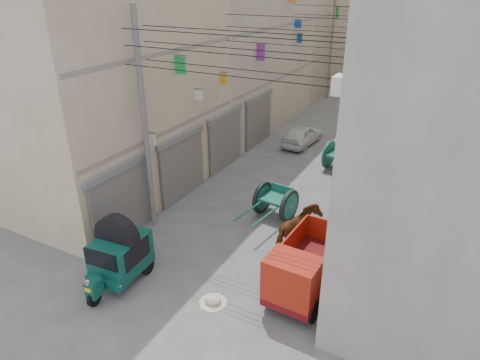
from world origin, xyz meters
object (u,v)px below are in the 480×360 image
Objects in this scene: horse at (298,231)px; tonga_cart at (276,201)px; distant_car_white at (302,135)px; auto_rickshaw at (119,252)px; second_cart at (343,157)px; feed_sack at (213,299)px; mini_truck at (302,274)px; distant_car_grey at (383,97)px; distant_car_green at (390,82)px.

tonga_cart is at bearing -35.38° from horse.
auto_rickshaw is at bearing 91.57° from distant_car_white.
feed_sack is (-0.69, -11.18, -0.62)m from second_cart.
distant_car_white is at bearing 113.06° from mini_truck.
tonga_cart reaches higher than distant_car_white.
tonga_cart is 0.91× the size of distant_car_white.
auto_rickshaw reaches higher than horse.
distant_car_white is (0.71, 14.24, -0.47)m from auto_rickshaw.
distant_car_white is 1.00× the size of distant_car_grey.
mini_truck is 1.01× the size of distant_car_white.
second_cart is at bearing 67.49° from auto_rickshaw.
distant_car_grey is (-2.30, 23.44, -0.34)m from mini_truck.
distant_car_green reaches higher than feed_sack.
auto_rickshaw is at bearing -158.27° from mini_truck.
distant_car_green is (2.59, 30.34, -0.41)m from auto_rickshaw.
horse reaches higher than second_cart.
distant_car_green is at bearing 104.51° from second_cart.
horse is (4.30, 4.14, -0.24)m from auto_rickshaw.
mini_truck reaches higher than feed_sack.
second_cart reaches higher than tonga_cart.
auto_rickshaw reaches higher than distant_car_grey.
distant_car_green is (-0.51, 29.92, 0.51)m from feed_sack.
mini_truck is (2.65, -4.11, 0.21)m from tonga_cart.
feed_sack is 14.03m from distant_car_white.
horse is 0.43× the size of distant_car_green.
tonga_cart is at bearing 94.42° from feed_sack.
distant_car_grey is (2.31, 11.04, -0.02)m from distant_car_white.
auto_rickshaw is 1.40× the size of second_cart.
auto_rickshaw is 3.26m from feed_sack.
auto_rickshaw is 4.94× the size of feed_sack.
mini_truck reaches higher than distant_car_grey.
horse is at bearing 79.09° from distant_car_green.
horse is 26.26m from distant_car_green.
horse is at bearing 116.74° from mini_truck.
horse reaches higher than tonga_cart.
distant_car_green is at bearing -92.22° from distant_car_white.
distant_car_grey is (-1.27, 21.14, -0.25)m from horse.
feed_sack is at bearing 84.92° from horse.
horse is (0.51, -7.46, 0.05)m from second_cart.
horse is (-1.03, 2.30, -0.10)m from mini_truck.
mini_truck is 2.52m from horse.
distant_car_green is at bearing 80.70° from auto_rickshaw.
auto_rickshaw reaches higher than distant_car_green.
feed_sack is (0.43, -5.53, -0.56)m from tonga_cart.
feed_sack is 0.27× the size of horse.
tonga_cart is 1.61× the size of horse.
distant_car_white is 11.28m from distant_car_grey.
distant_car_green reaches higher than distant_car_white.
distant_car_white is (-3.08, 2.64, -0.18)m from second_cart.
mini_truck is at bearing -70.20° from second_cart.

